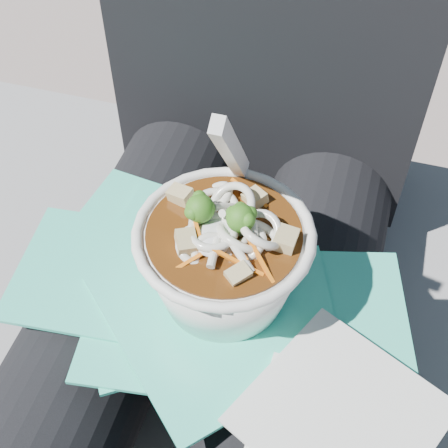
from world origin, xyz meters
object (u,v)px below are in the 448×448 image
(stone_ledge, at_px, (234,351))
(person_body, at_px, (223,249))
(plastic_bag, at_px, (191,291))
(udon_bowl, at_px, (224,255))
(lap, at_px, (196,342))

(stone_ledge, bearing_deg, person_body, -90.00)
(person_body, xyz_separation_m, plastic_bag, (-0.00, -0.09, 0.04))
(plastic_bag, height_order, udon_bowl, udon_bowl)
(person_body, relative_size, plastic_bag, 2.58)
(person_body, relative_size, udon_bowl, 5.00)
(person_body, bearing_deg, udon_bowl, -72.54)
(udon_bowl, bearing_deg, stone_ledge, 100.48)
(plastic_bag, bearing_deg, stone_ledge, 88.35)
(stone_ledge, distance_m, lap, 0.32)
(stone_ledge, bearing_deg, plastic_bag, -91.65)
(plastic_bag, bearing_deg, udon_bowl, 7.21)
(stone_ledge, height_order, lap, lap)
(stone_ledge, height_order, person_body, person_body)
(lap, relative_size, udon_bowl, 2.48)
(lap, distance_m, person_body, 0.10)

